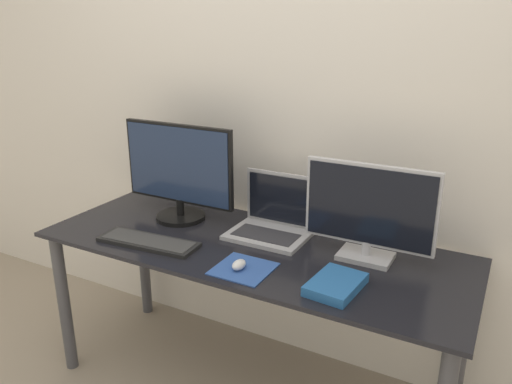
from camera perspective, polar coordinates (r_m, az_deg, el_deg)
name	(u,v)px	position (r m, az deg, el deg)	size (l,w,h in m)	color
wall_back	(293,106)	(2.29, 4.22, 9.82)	(7.00, 0.05, 2.50)	silver
desk	(250,269)	(2.15, -0.71, -8.81)	(1.81, 0.68, 0.72)	black
monitor_left	(179,172)	(2.32, -8.83, 2.28)	(0.57, 0.23, 0.45)	black
monitor_right	(369,212)	(1.95, 12.80, -2.19)	(0.51, 0.14, 0.38)	#B2B2B7
laptop	(273,220)	(2.18, 1.96, -3.21)	(0.34, 0.26, 0.26)	#ADADB2
keyboard	(148,242)	(2.15, -12.19, -5.57)	(0.45, 0.18, 0.02)	black
mousepad	(243,269)	(1.90, -1.46, -8.77)	(0.21, 0.21, 0.00)	#2D519E
mouse	(239,265)	(1.88, -1.97, -8.31)	(0.04, 0.07, 0.04)	silver
book	(336,284)	(1.78, 9.11, -10.39)	(0.18, 0.24, 0.04)	#235B9E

